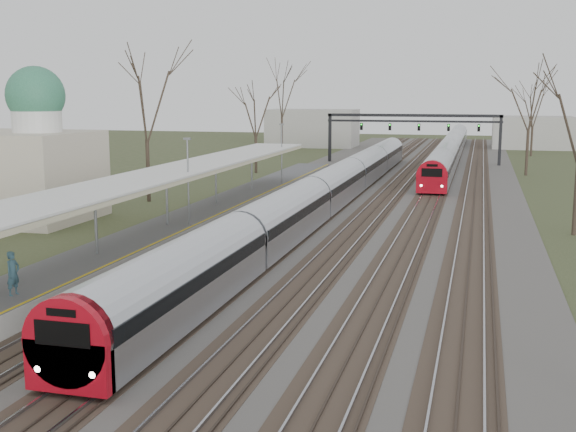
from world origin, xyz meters
name	(u,v)px	position (x,y,z in m)	size (l,w,h in m)	color
track_bed	(378,197)	(0.26, 55.00, 0.06)	(24.00, 160.00, 0.22)	#474442
platform	(191,223)	(-9.05, 37.50, 0.50)	(3.50, 69.00, 1.00)	#9E9B93
canopy	(159,177)	(-9.05, 32.99, 3.93)	(4.10, 50.00, 3.11)	slate
dome_building	(17,166)	(-21.71, 38.00, 3.72)	(10.00, 8.00, 10.30)	beige
signal_gantry	(413,124)	(0.29, 84.99, 4.91)	(21.00, 0.59, 6.08)	black
tree_west_far	(146,100)	(-17.00, 48.00, 8.02)	(5.50, 5.50, 11.33)	#2D231C
train_near	(333,186)	(-2.50, 50.11, 1.48)	(2.62, 75.21, 3.05)	#B1B4BC
train_far	(451,147)	(4.50, 94.00, 1.48)	(2.62, 75.21, 3.05)	#B1B4BC
passenger	(13,274)	(-8.43, 18.81, 1.85)	(0.62, 0.41, 1.71)	#2E4D5A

